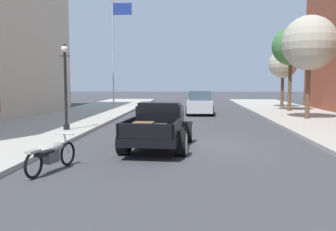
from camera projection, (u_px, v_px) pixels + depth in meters
name	position (u px, v px, depth m)	size (l,w,h in m)	color
ground_plane	(190.00, 145.00, 13.74)	(140.00, 140.00, 0.00)	#3D3D42
hotrod_truck_black	(160.00, 126.00, 13.24)	(2.40, 5.02, 1.58)	black
motorcycle_parked	(52.00, 155.00, 9.58)	(0.75, 2.07, 0.93)	black
car_background_silver	(200.00, 103.00, 26.32)	(1.94, 4.34, 1.65)	#B7B7BC
street_lamp_near	(65.00, 80.00, 16.62)	(0.50, 0.32, 3.85)	black
flagpole	(116.00, 41.00, 32.30)	(1.74, 0.16, 9.16)	#B2B2B7
street_tree_second	(309.00, 43.00, 21.35)	(3.12, 3.12, 5.92)	brown
street_tree_third	(291.00, 47.00, 27.15)	(2.74, 2.74, 6.06)	brown
street_tree_farthest	(283.00, 64.00, 31.30)	(2.36, 2.36, 4.79)	brown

